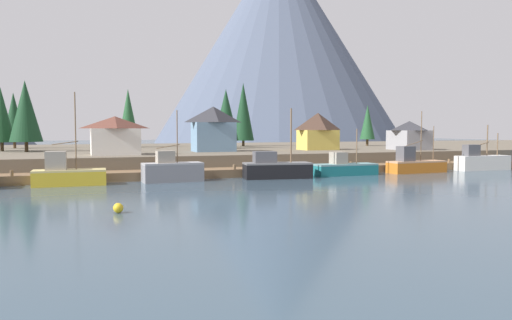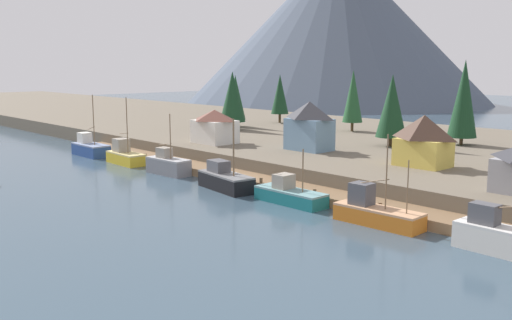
{
  "view_description": "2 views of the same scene",
  "coord_description": "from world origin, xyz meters",
  "px_view_note": "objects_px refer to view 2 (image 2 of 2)",
  "views": [
    {
      "loc": [
        -21.88,
        -55.78,
        5.79
      ],
      "look_at": [
        -0.92,
        1.05,
        2.02
      ],
      "focal_mm": 34.61,
      "sensor_mm": 36.0,
      "label": 1
    },
    {
      "loc": [
        50.02,
        -43.2,
        14.16
      ],
      "look_at": [
        1.44,
        1.81,
        3.11
      ],
      "focal_mm": 40.37,
      "sensor_mm": 36.0,
      "label": 2
    }
  ],
  "objects_px": {
    "conifer_near_right": "(232,97)",
    "conifer_mid_right": "(353,96)",
    "fishing_boat_white": "(507,239)",
    "conifer_near_left": "(280,94)",
    "fishing_boat_teal": "(290,195)",
    "conifer_mid_left": "(235,97)",
    "fishing_boat_blue": "(90,148)",
    "fishing_boat_grey": "(168,165)",
    "conifer_back_left": "(392,106)",
    "fishing_boat_black": "(225,180)",
    "fishing_boat_orange": "(376,213)",
    "house_blue": "(309,125)",
    "fishing_boat_yellow": "(125,156)",
    "house_white": "(215,126)",
    "house_yellow": "(424,140)"
  },
  "relations": [
    {
      "from": "conifer_near_left",
      "to": "conifer_back_left",
      "type": "distance_m",
      "value": 36.7
    },
    {
      "from": "house_white",
      "to": "house_yellow",
      "type": "distance_m",
      "value": 32.36
    },
    {
      "from": "fishing_boat_black",
      "to": "conifer_near_left",
      "type": "bearing_deg",
      "value": 136.08
    },
    {
      "from": "fishing_boat_orange",
      "to": "conifer_back_left",
      "type": "bearing_deg",
      "value": 119.95
    },
    {
      "from": "conifer_near_right",
      "to": "conifer_mid_right",
      "type": "xyz_separation_m",
      "value": [
        16.05,
        13.98,
        0.2
      ]
    },
    {
      "from": "fishing_boat_white",
      "to": "conifer_mid_left",
      "type": "bearing_deg",
      "value": 156.98
    },
    {
      "from": "fishing_boat_white",
      "to": "conifer_mid_left",
      "type": "distance_m",
      "value": 71.13
    },
    {
      "from": "conifer_near_right",
      "to": "house_yellow",
      "type": "bearing_deg",
      "value": -10.83
    },
    {
      "from": "fishing_boat_black",
      "to": "conifer_near_left",
      "type": "xyz_separation_m",
      "value": [
        -32.06,
        41.05,
        7.07
      ]
    },
    {
      "from": "fishing_boat_teal",
      "to": "house_white",
      "type": "height_order",
      "value": "house_white"
    },
    {
      "from": "house_blue",
      "to": "conifer_back_left",
      "type": "bearing_deg",
      "value": 64.72
    },
    {
      "from": "fishing_boat_grey",
      "to": "house_white",
      "type": "height_order",
      "value": "fishing_boat_grey"
    },
    {
      "from": "fishing_boat_white",
      "to": "house_blue",
      "type": "xyz_separation_m",
      "value": [
        -34.83,
        16.61,
        4.68
      ]
    },
    {
      "from": "house_blue",
      "to": "house_yellow",
      "type": "bearing_deg",
      "value": 0.5
    },
    {
      "from": "fishing_boat_grey",
      "to": "house_blue",
      "type": "relative_size",
      "value": 1.19
    },
    {
      "from": "fishing_boat_blue",
      "to": "conifer_near_left",
      "type": "distance_m",
      "value": 41.27
    },
    {
      "from": "fishing_boat_grey",
      "to": "conifer_back_left",
      "type": "bearing_deg",
      "value": 58.76
    },
    {
      "from": "fishing_boat_teal",
      "to": "house_blue",
      "type": "xyz_separation_m",
      "value": [
        -12.46,
        16.77,
        4.98
      ]
    },
    {
      "from": "fishing_boat_grey",
      "to": "conifer_near_right",
      "type": "xyz_separation_m",
      "value": [
        -16.7,
        25.36,
        7.22
      ]
    },
    {
      "from": "fishing_boat_grey",
      "to": "conifer_mid_right",
      "type": "xyz_separation_m",
      "value": [
        -0.65,
        39.34,
        7.42
      ]
    },
    {
      "from": "house_yellow",
      "to": "conifer_back_left",
      "type": "relative_size",
      "value": 0.59
    },
    {
      "from": "house_white",
      "to": "conifer_mid_right",
      "type": "xyz_separation_m",
      "value": [
        4.46,
        27.39,
        3.6
      ]
    },
    {
      "from": "fishing_boat_black",
      "to": "conifer_near_right",
      "type": "distance_m",
      "value": 39.5
    },
    {
      "from": "fishing_boat_black",
      "to": "conifer_back_left",
      "type": "bearing_deg",
      "value": 93.03
    },
    {
      "from": "fishing_boat_blue",
      "to": "house_blue",
      "type": "relative_size",
      "value": 1.43
    },
    {
      "from": "fishing_boat_black",
      "to": "fishing_boat_orange",
      "type": "xyz_separation_m",
      "value": [
        20.32,
        0.55,
        -0.06
      ]
    },
    {
      "from": "conifer_mid_left",
      "to": "conifer_back_left",
      "type": "xyz_separation_m",
      "value": [
        35.19,
        -0.91,
        0.29
      ]
    },
    {
      "from": "conifer_near_right",
      "to": "fishing_boat_orange",
      "type": "bearing_deg",
      "value": -27.23
    },
    {
      "from": "fishing_boat_blue",
      "to": "house_yellow",
      "type": "xyz_separation_m",
      "value": [
        48.11,
        17.14,
        4.41
      ]
    },
    {
      "from": "fishing_boat_grey",
      "to": "fishing_boat_black",
      "type": "relative_size",
      "value": 0.96
    },
    {
      "from": "conifer_near_right",
      "to": "conifer_back_left",
      "type": "xyz_separation_m",
      "value": [
        31.49,
        2.97,
        -0.15
      ]
    },
    {
      "from": "fishing_boat_yellow",
      "to": "conifer_back_left",
      "type": "height_order",
      "value": "conifer_back_left"
    },
    {
      "from": "fishing_boat_black",
      "to": "fishing_boat_teal",
      "type": "xyz_separation_m",
      "value": [
        9.61,
        0.63,
        -0.23
      ]
    },
    {
      "from": "fishing_boat_blue",
      "to": "fishing_boat_grey",
      "type": "distance_m",
      "value": 21.27
    },
    {
      "from": "fishing_boat_grey",
      "to": "conifer_near_right",
      "type": "height_order",
      "value": "conifer_near_right"
    },
    {
      "from": "house_yellow",
      "to": "conifer_mid_right",
      "type": "distance_m",
      "value": 35.55
    },
    {
      "from": "fishing_boat_yellow",
      "to": "conifer_mid_left",
      "type": "relative_size",
      "value": 0.99
    },
    {
      "from": "fishing_boat_white",
      "to": "conifer_near_left",
      "type": "height_order",
      "value": "conifer_near_left"
    },
    {
      "from": "house_yellow",
      "to": "house_white",
      "type": "bearing_deg",
      "value": -170.96
    },
    {
      "from": "fishing_boat_yellow",
      "to": "conifer_near_left",
      "type": "bearing_deg",
      "value": 104.23
    },
    {
      "from": "fishing_boat_teal",
      "to": "conifer_mid_left",
      "type": "bearing_deg",
      "value": 145.07
    },
    {
      "from": "fishing_boat_teal",
      "to": "fishing_boat_orange",
      "type": "distance_m",
      "value": 10.71
    },
    {
      "from": "house_yellow",
      "to": "house_blue",
      "type": "distance_m",
      "value": 17.47
    },
    {
      "from": "fishing_boat_teal",
      "to": "fishing_boat_blue",
      "type": "bearing_deg",
      "value": 179.96
    },
    {
      "from": "fishing_boat_yellow",
      "to": "fishing_boat_grey",
      "type": "xyz_separation_m",
      "value": [
        10.85,
        0.01,
        0.05
      ]
    },
    {
      "from": "fishing_boat_grey",
      "to": "house_blue",
      "type": "distance_m",
      "value": 19.87
    },
    {
      "from": "conifer_near_left",
      "to": "house_white",
      "type": "bearing_deg",
      "value": -62.76
    },
    {
      "from": "conifer_near_left",
      "to": "fishing_boat_teal",
      "type": "bearing_deg",
      "value": -44.13
    },
    {
      "from": "fishing_boat_orange",
      "to": "conifer_near_right",
      "type": "bearing_deg",
      "value": 150.63
    },
    {
      "from": "conifer_mid_left",
      "to": "fishing_boat_black",
      "type": "bearing_deg",
      "value": -42.38
    }
  ]
}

